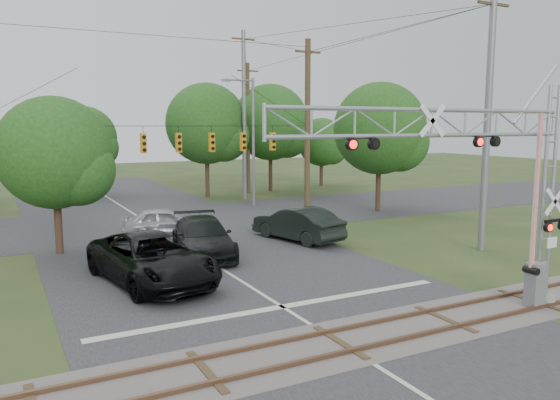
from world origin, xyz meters
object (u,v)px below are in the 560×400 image
pickup_black (152,259)px  car_dark (203,237)px  traffic_signal_span (176,135)px  crossing_gantry (481,175)px  sedan_silver (165,222)px  streetlight (251,135)px

pickup_black → car_dark: size_ratio=1.13×
traffic_signal_span → crossing_gantry: bearing=-77.6°
car_dark → sedan_silver: bearing=103.9°
pickup_black → car_dark: 4.75m
traffic_signal_span → pickup_black: traffic_signal_span is taller
sedan_silver → crossing_gantry: bearing=-152.3°
car_dark → crossing_gantry: bearing=-57.9°
sedan_silver → streetlight: (9.01, 7.99, 4.61)m
crossing_gantry → traffic_signal_span: (-4.04, 18.36, 0.99)m
pickup_black → sedan_silver: bearing=61.8°
crossing_gantry → streetlight: size_ratio=1.17×
car_dark → streetlight: size_ratio=0.64×
traffic_signal_span → sedan_silver: traffic_signal_span is taller
pickup_black → streetlight: (12.04, 16.87, 4.43)m
crossing_gantry → streetlight: bearing=81.1°
pickup_black → streetlight: bearing=45.1°
crossing_gantry → pickup_black: bearing=132.4°
traffic_signal_span → car_dark: 7.79m
pickup_black → car_dark: pickup_black is taller
car_dark → streetlight: 16.67m
crossing_gantry → car_dark: crossing_gantry is taller
streetlight → pickup_black: bearing=-125.5°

